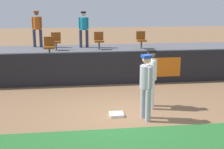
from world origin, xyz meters
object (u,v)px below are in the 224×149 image
at_px(seat_back_right, 141,39).
at_px(player_fielder_home, 151,75).
at_px(seat_front_left, 49,46).
at_px(seat_back_left, 56,40).
at_px(spectator_capped, 84,27).
at_px(spectator_hooded, 37,26).
at_px(player_runner_visitor, 146,83).
at_px(seat_back_center, 99,40).
at_px(first_base, 117,114).

bearing_deg(seat_back_right, player_fielder_home, -99.79).
bearing_deg(player_fielder_home, seat_front_left, -143.38).
xyz_separation_m(seat_back_left, spectator_capped, (1.36, 0.73, 0.57)).
bearing_deg(seat_front_left, player_fielder_home, -53.58).
relative_size(seat_front_left, spectator_hooded, 0.46).
bearing_deg(seat_back_right, seat_back_left, 180.00).
distance_m(seat_front_left, seat_back_left, 1.81).
xyz_separation_m(player_runner_visitor, spectator_capped, (-1.31, 8.01, 0.88)).
height_order(seat_back_right, seat_back_center, same).
distance_m(first_base, player_runner_visitor, 1.33).
height_order(spectator_hooded, spectator_capped, spectator_hooded).
relative_size(player_fielder_home, spectator_capped, 1.01).
bearing_deg(player_runner_visitor, spectator_capped, 177.02).
xyz_separation_m(seat_back_left, spectator_hooded, (-0.96, 1.16, 0.59)).
xyz_separation_m(seat_front_left, seat_back_right, (4.37, 1.80, -0.00)).
height_order(seat_back_center, spectator_capped, spectator_capped).
bearing_deg(player_fielder_home, player_runner_visitor, -21.35).
bearing_deg(seat_back_left, seat_front_left, -96.90).
bearing_deg(seat_back_right, seat_front_left, -157.61).
relative_size(player_fielder_home, spectator_hooded, 0.99).
bearing_deg(player_runner_visitor, seat_back_center, 172.54).
relative_size(seat_back_right, seat_back_left, 1.00).
bearing_deg(spectator_capped, seat_back_left, 27.20).
height_order(seat_front_left, seat_back_right, same).
height_order(seat_back_right, seat_back_left, same).
xyz_separation_m(player_fielder_home, seat_back_right, (1.08, 6.26, 0.33)).
distance_m(seat_front_left, spectator_capped, 3.04).
relative_size(first_base, spectator_capped, 0.22).
bearing_deg(spectator_hooded, seat_back_center, 161.05).
distance_m(first_base, seat_back_right, 7.36).
bearing_deg(seat_back_right, first_base, -108.01).
height_order(player_runner_visitor, seat_back_left, player_runner_visitor).
xyz_separation_m(seat_front_left, spectator_hooded, (-0.74, 2.96, 0.59)).
bearing_deg(player_fielder_home, first_base, -61.44).
relative_size(first_base, spectator_hooded, 0.22).
bearing_deg(spectator_hooded, first_base, 111.72).
bearing_deg(first_base, seat_front_left, 112.75).
distance_m(first_base, seat_back_left, 7.27).
relative_size(first_base, player_fielder_home, 0.22).
relative_size(player_runner_visitor, spectator_capped, 1.03).
relative_size(spectator_hooded, spectator_capped, 1.02).
bearing_deg(seat_front_left, spectator_capped, 58.00).
bearing_deg(seat_back_left, seat_back_right, -0.00).
height_order(seat_back_right, spectator_capped, spectator_capped).
bearing_deg(seat_back_center, player_fielder_home, -80.81).
relative_size(seat_back_right, spectator_hooded, 0.46).
distance_m(seat_back_center, spectator_hooded, 3.29).
distance_m(seat_back_right, spectator_hooded, 5.28).
relative_size(player_runner_visitor, spectator_hooded, 1.01).
bearing_deg(spectator_capped, player_fielder_home, 102.83).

